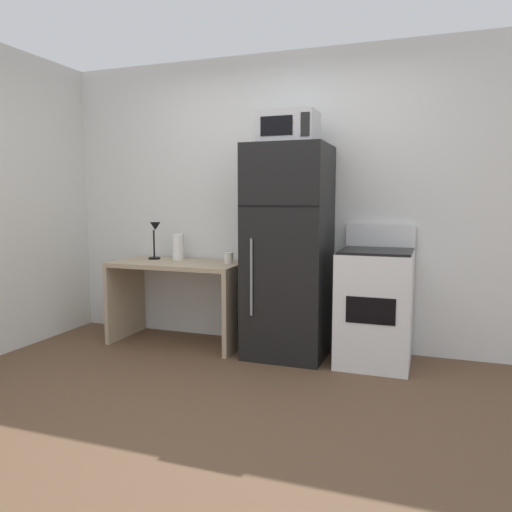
{
  "coord_description": "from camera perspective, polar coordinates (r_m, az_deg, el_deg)",
  "views": [
    {
      "loc": [
        1.25,
        -2.62,
        1.31
      ],
      "look_at": [
        -0.08,
        1.1,
        0.86
      ],
      "focal_mm": 34.52,
      "sensor_mm": 36.0,
      "label": 1
    }
  ],
  "objects": [
    {
      "name": "desk_lamp",
      "position": [
        4.73,
        -11.63,
        2.5
      ],
      "size": [
        0.14,
        0.12,
        0.35
      ],
      "color": "black",
      "rests_on": "desk"
    },
    {
      "name": "oven_range",
      "position": [
        4.06,
        13.61,
        -5.67
      ],
      "size": [
        0.57,
        0.61,
        1.1
      ],
      "color": "white",
      "rests_on": "ground"
    },
    {
      "name": "coffee_mug",
      "position": [
        4.38,
        -3.17,
        -0.22
      ],
      "size": [
        0.08,
        0.08,
        0.09
      ],
      "primitive_type": "cylinder",
      "color": "white",
      "rests_on": "desk"
    },
    {
      "name": "refrigerator",
      "position": [
        4.11,
        3.76,
        0.46
      ],
      "size": [
        0.66,
        0.65,
        1.76
      ],
      "color": "black",
      "rests_on": "ground"
    },
    {
      "name": "paper_towel_roll",
      "position": [
        4.68,
        -8.99,
        1.03
      ],
      "size": [
        0.11,
        0.11,
        0.24
      ],
      "primitive_type": "cylinder",
      "color": "white",
      "rests_on": "desk"
    },
    {
      "name": "desk",
      "position": [
        4.56,
        -8.95,
        -3.46
      ],
      "size": [
        1.2,
        0.61,
        0.75
      ],
      "color": "tan",
      "rests_on": "ground"
    },
    {
      "name": "microwave",
      "position": [
        4.11,
        3.79,
        14.55
      ],
      "size": [
        0.46,
        0.35,
        0.26
      ],
      "color": "#B7B7BC",
      "rests_on": "refrigerator"
    },
    {
      "name": "ground_plane",
      "position": [
        3.18,
        -5.63,
        -17.85
      ],
      "size": [
        12.0,
        12.0,
        0.0
      ],
      "primitive_type": "plane",
      "color": "brown"
    },
    {
      "name": "wall_back_white",
      "position": [
        4.49,
        3.51,
        6.37
      ],
      "size": [
        5.0,
        0.1,
        2.6
      ],
      "primitive_type": "cube",
      "color": "silver",
      "rests_on": "ground"
    }
  ]
}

